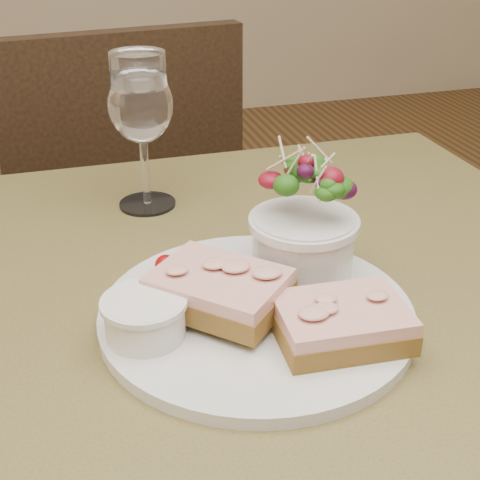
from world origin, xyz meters
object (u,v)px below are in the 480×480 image
object	(u,v)px
sandwich_front	(341,322)
salad_bowl	(304,219)
wine_glass	(141,109)
ramekin	(145,316)
dinner_plate	(256,314)
chair_far	(122,298)
cafe_table	(258,382)
sandwich_back	(219,290)

from	to	relation	value
sandwich_front	salad_bowl	bearing A→B (deg)	89.76
salad_bowl	wine_glass	xyz separation A→B (m)	(-0.12, 0.23, 0.05)
sandwich_front	ramekin	bearing A→B (deg)	165.92
dinner_plate	salad_bowl	distance (m)	0.10
sandwich_front	chair_far	bearing A→B (deg)	100.99
cafe_table	wine_glass	xyz separation A→B (m)	(-0.07, 0.24, 0.22)
chair_far	sandwich_back	world-z (taller)	chair_far
cafe_table	dinner_plate	world-z (taller)	dinner_plate
ramekin	wine_glass	size ratio (longest dim) A/B	0.39
cafe_table	ramekin	world-z (taller)	ramekin
ramekin	sandwich_back	bearing A→B (deg)	13.00
sandwich_back	ramekin	bearing A→B (deg)	-121.99
chair_far	cafe_table	bearing A→B (deg)	88.31
chair_far	salad_bowl	xyz separation A→B (m)	(0.12, -0.74, 0.53)
dinner_plate	wine_glass	size ratio (longest dim) A/B	1.64
sandwich_back	ramekin	size ratio (longest dim) A/B	2.07
salad_bowl	chair_far	bearing A→B (deg)	99.06
dinner_plate	ramekin	world-z (taller)	ramekin
cafe_table	salad_bowl	distance (m)	0.18
chair_far	dinner_plate	xyz separation A→B (m)	(0.06, -0.79, 0.46)
dinner_plate	wine_glass	world-z (taller)	wine_glass
cafe_table	wine_glass	world-z (taller)	wine_glass
sandwich_back	wine_glass	world-z (taller)	wine_glass
wine_glass	sandwich_front	bearing A→B (deg)	-72.05
chair_far	wine_glass	xyz separation A→B (m)	(0.00, -0.52, 0.58)
dinner_plate	sandwich_back	world-z (taller)	sandwich_back
sandwich_front	ramekin	xyz separation A→B (m)	(-0.16, 0.05, 0.00)
dinner_plate	sandwich_back	size ratio (longest dim) A/B	2.04
sandwich_front	ramekin	distance (m)	0.17
sandwich_front	sandwich_back	xyz separation A→B (m)	(-0.09, 0.07, 0.01)
sandwich_front	sandwich_back	world-z (taller)	sandwich_back
dinner_plate	salad_bowl	bearing A→B (deg)	37.51
wine_glass	chair_far	bearing A→B (deg)	90.19
sandwich_front	salad_bowl	distance (m)	0.12
ramekin	salad_bowl	world-z (taller)	salad_bowl
salad_bowl	sandwich_back	bearing A→B (deg)	-155.40
ramekin	wine_glass	xyz separation A→B (m)	(0.05, 0.29, 0.09)
chair_far	sandwich_back	xyz separation A→B (m)	(0.02, -0.79, 0.49)
chair_far	wine_glass	world-z (taller)	wine_glass
cafe_table	dinner_plate	distance (m)	0.11
sandwich_back	ramekin	distance (m)	0.07
cafe_table	ramekin	bearing A→B (deg)	-159.56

